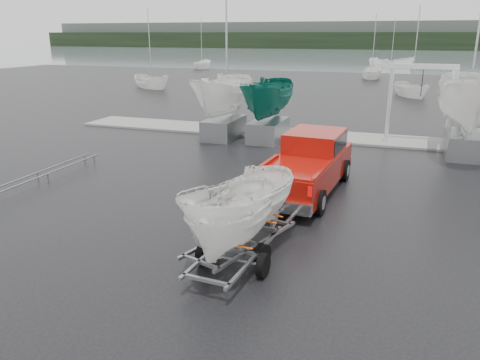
% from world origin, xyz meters
% --- Properties ---
extents(ground_plane, '(120.00, 120.00, 0.00)m').
position_xyz_m(ground_plane, '(0.00, 0.00, 0.00)').
color(ground_plane, black).
rests_on(ground_plane, ground).
extents(lake, '(300.00, 300.00, 0.00)m').
position_xyz_m(lake, '(0.00, 100.00, -0.01)').
color(lake, slate).
rests_on(lake, ground).
extents(dock, '(30.00, 3.00, 0.12)m').
position_xyz_m(dock, '(0.00, 13.00, 0.05)').
color(dock, gray).
rests_on(dock, ground).
extents(treeline, '(300.00, 8.00, 6.00)m').
position_xyz_m(treeline, '(0.00, 170.00, 3.00)').
color(treeline, black).
rests_on(treeline, ground).
extents(far_hill, '(300.00, 6.00, 10.00)m').
position_xyz_m(far_hill, '(0.00, 178.00, 5.00)').
color(far_hill, '#4C5651').
rests_on(far_hill, ground).
extents(pickup_truck, '(2.66, 6.40, 2.08)m').
position_xyz_m(pickup_truck, '(1.05, 3.53, 1.09)').
color(pickup_truck, '#950F08').
rests_on(pickup_truck, ground).
extents(trailer_hitched, '(1.82, 3.68, 4.39)m').
position_xyz_m(trailer_hitched, '(0.57, -3.10, 2.40)').
color(trailer_hitched, gray).
rests_on(trailer_hitched, ground).
extents(trailer_parked, '(2.18, 3.79, 4.80)m').
position_xyz_m(trailer_parked, '(0.47, -2.43, 2.61)').
color(trailer_parked, gray).
rests_on(trailer_parked, ground).
extents(boat_hoist, '(3.30, 2.18, 4.12)m').
position_xyz_m(boat_hoist, '(4.90, 13.00, 2.67)').
color(boat_hoist, silver).
rests_on(boat_hoist, ground).
extents(keelboat_0, '(2.37, 3.20, 10.54)m').
position_xyz_m(keelboat_0, '(-5.22, 11.00, 3.76)').
color(keelboat_0, gray).
rests_on(keelboat_0, ground).
extents(keelboat_1, '(2.22, 3.20, 7.00)m').
position_xyz_m(keelboat_1, '(-2.72, 11.20, 3.49)').
color(keelboat_1, gray).
rests_on(keelboat_1, ground).
extents(keelboat_2, '(2.81, 3.20, 10.99)m').
position_xyz_m(keelboat_2, '(7.00, 11.00, 4.48)').
color(keelboat_2, gray).
rests_on(keelboat_2, ground).
extents(mast_rack_0, '(0.56, 6.50, 0.06)m').
position_xyz_m(mast_rack_0, '(-9.00, 1.00, 0.35)').
color(mast_rack_0, gray).
rests_on(mast_rack_0, ground).
extents(moored_boat_0, '(3.31, 3.30, 11.12)m').
position_xyz_m(moored_boat_0, '(-21.54, 31.66, 0.01)').
color(moored_boat_0, white).
rests_on(moored_boat_0, ground).
extents(moored_boat_1, '(2.42, 2.48, 11.10)m').
position_xyz_m(moored_boat_1, '(-0.26, 50.89, 0.01)').
color(moored_boat_1, white).
rests_on(moored_boat_1, ground).
extents(moored_boat_2, '(2.79, 2.82, 10.78)m').
position_xyz_m(moored_boat_2, '(4.61, 33.46, 0.01)').
color(moored_boat_2, white).
rests_on(moored_boat_2, ground).
extents(moored_boat_4, '(2.36, 2.41, 10.88)m').
position_xyz_m(moored_boat_4, '(-28.22, 60.03, 0.01)').
color(moored_boat_4, white).
rests_on(moored_boat_4, ground).
extents(moored_boat_5, '(3.40, 3.34, 11.80)m').
position_xyz_m(moored_boat_5, '(1.33, 71.97, 0.00)').
color(moored_boat_5, white).
rests_on(moored_boat_5, ground).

